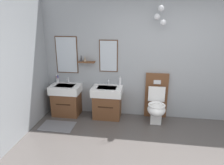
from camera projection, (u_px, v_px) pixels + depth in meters
The scene contains 9 objects.
wall_back at pixel (164, 56), 4.29m from camera, with size 5.45×0.39×2.73m.
bath_mat at pixel (57, 126), 4.20m from camera, with size 0.68×0.44×0.01m, color slate.
vanity_sink_left at pixel (67, 99), 4.65m from camera, with size 0.65×0.48×0.70m.
tap_on_left_sink at pixel (68, 80), 4.69m from camera, with size 0.03×0.13×0.11m.
vanity_sink_right at pixel (107, 101), 4.52m from camera, with size 0.65×0.48×0.70m.
tap_on_right_sink at pixel (108, 82), 4.56m from camera, with size 0.03×0.13×0.11m.
toilet at pixel (156, 104), 4.36m from camera, with size 0.48×0.62×1.00m.
toothbrush_cup at pixel (58, 80), 4.72m from camera, with size 0.07×0.08×0.20m.
soap_dispenser at pixel (120, 81), 4.51m from camera, with size 0.06×0.06×0.20m.
Camera 1 is at (-0.46, -2.38, 2.14)m, focal length 32.97 mm.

